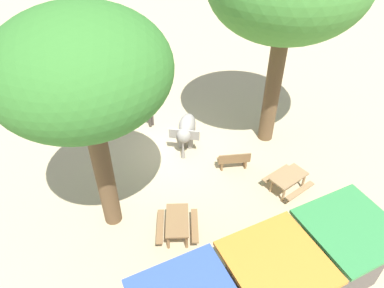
{
  "coord_description": "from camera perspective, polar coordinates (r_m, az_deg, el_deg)",
  "views": [
    {
      "loc": [
        5.0,
        11.88,
        10.8
      ],
      "look_at": [
        -0.3,
        0.86,
        0.8
      ],
      "focal_mm": 33.52,
      "sensor_mm": 36.0,
      "label": 1
    }
  ],
  "objects": [
    {
      "name": "market_stall_orange",
      "position": [
        11.25,
        12.37,
        -21.46
      ],
      "size": [
        2.5,
        2.5,
        2.52
      ],
      "color": "#59514C",
      "rests_on": "ground_plane"
    },
    {
      "name": "market_stall_green",
      "position": [
        12.49,
        22.45,
        -15.82
      ],
      "size": [
        2.5,
        2.5,
        2.52
      ],
      "color": "#59514C",
      "rests_on": "ground_plane"
    },
    {
      "name": "wooden_bench",
      "position": [
        15.58,
        6.66,
        -2.59
      ],
      "size": [
        1.45,
        0.83,
        0.88
      ],
      "rotation": [
        0.0,
        0.0,
        2.81
      ],
      "color": "brown",
      "rests_on": "ground_plane"
    },
    {
      "name": "shade_tree_secondary",
      "position": [
        10.36,
        -16.99,
        10.56
      ],
      "size": [
        5.08,
        4.66,
        7.99
      ],
      "color": "brown",
      "rests_on": "ground_plane"
    },
    {
      "name": "elephant",
      "position": [
        16.49,
        -0.89,
        2.36
      ],
      "size": [
        1.79,
        1.94,
        1.41
      ],
      "rotation": [
        0.0,
        0.0,
        0.97
      ],
      "color": "gray",
      "rests_on": "ground_plane"
    },
    {
      "name": "ground_plane",
      "position": [
        16.82,
        -2.19,
        -0.72
      ],
      "size": [
        60.0,
        60.0,
        0.0
      ],
      "primitive_type": "plane",
      "color": "tan"
    },
    {
      "name": "person_handler",
      "position": [
        17.81,
        -6.65,
        5.37
      ],
      "size": [
        0.46,
        0.32,
        1.62
      ],
      "rotation": [
        0.0,
        0.0,
        2.08
      ],
      "color": "#3F3833",
      "rests_on": "ground_plane"
    },
    {
      "name": "picnic_table_near",
      "position": [
        14.99,
        15.11,
        -5.43
      ],
      "size": [
        1.77,
        1.75,
        0.78
      ],
      "rotation": [
        0.0,
        0.0,
        3.34
      ],
      "color": "#9E7A51",
      "rests_on": "ground_plane"
    },
    {
      "name": "picnic_table_far",
      "position": [
        13.02,
        -2.35,
        -12.48
      ],
      "size": [
        1.96,
        1.97,
        0.78
      ],
      "rotation": [
        0.0,
        0.0,
        1.15
      ],
      "color": "olive",
      "rests_on": "ground_plane"
    }
  ]
}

